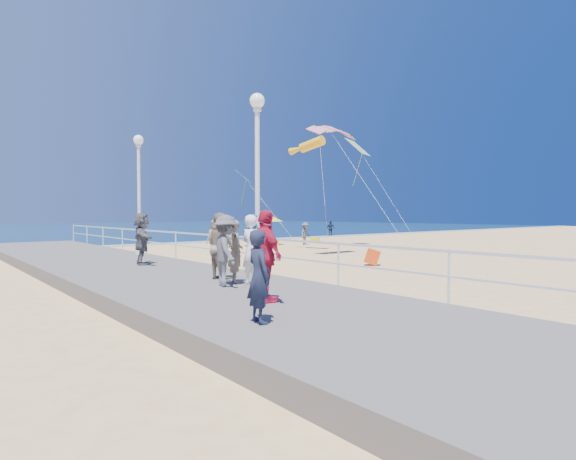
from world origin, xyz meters
TOP-DOWN VIEW (x-y plane):
  - ground at (0.00, 0.00)m, footprint 160.00×160.00m
  - ocean at (0.00, 65.00)m, footprint 160.00×90.00m
  - surf_line at (0.00, 20.50)m, footprint 160.00×1.20m
  - boardwalk at (-7.50, 0.00)m, footprint 5.00×44.00m
  - railing at (-5.05, 0.00)m, footprint 0.05×42.00m
  - lamp_post_mid at (-5.35, 0.00)m, footprint 0.44×0.44m
  - lamp_post_far at (-5.35, 9.00)m, footprint 0.44×0.44m
  - woman_holding_toddler at (-6.67, -1.57)m, footprint 0.51×0.70m
  - toddler_held at (-6.52, -1.42)m, footprint 0.41×0.50m
  - spectator_0 at (-8.83, -4.81)m, footprint 0.46×0.61m
  - spectator_1 at (-6.68, -0.10)m, footprint 0.70×0.90m
  - spectator_2 at (-7.24, -1.26)m, footprint 0.97×1.29m
  - spectator_3 at (-7.69, -3.50)m, footprint 0.60×1.15m
  - spectator_5 at (-6.95, 4.74)m, footprint 1.02×1.79m
  - spectator_6 at (-6.76, -0.97)m, footprint 0.59×0.70m
  - beach_walker_a at (8.43, 13.11)m, footprint 1.19×0.94m
  - beach_walker_b at (18.82, 20.83)m, footprint 0.98×0.62m
  - beach_walker_c at (-0.81, 10.05)m, footprint 1.07×1.10m
  - box_kite at (1.86, 1.60)m, footprint 0.87×0.90m
  - beach_umbrella at (6.33, 14.58)m, footprint 1.90×1.90m
  - beach_chair_left at (6.08, 13.84)m, footprint 0.55×0.55m
  - beach_chair_right at (10.66, 14.50)m, footprint 0.55×0.55m
  - kite_parafoil at (3.53, 5.64)m, footprint 2.96×0.94m
  - kite_windsock at (5.04, 8.79)m, footprint 1.02×2.73m
  - kite_diamond_multi at (10.21, 9.78)m, footprint 2.00×1.76m
  - kite_diamond_green at (3.40, 13.59)m, footprint 1.57×1.60m

SIDE VIEW (x-z plane):
  - ground at x=0.00m, z-range 0.00..0.00m
  - ocean at x=0.00m, z-range -0.01..0.04m
  - surf_line at x=0.00m, z-range 0.01..0.05m
  - boardwalk at x=-7.50m, z-range 0.00..0.40m
  - beach_chair_left at x=6.08m, z-range 0.00..0.40m
  - beach_chair_right at x=10.66m, z-range 0.00..0.40m
  - box_kite at x=1.86m, z-range -0.07..0.67m
  - beach_walker_b at x=18.82m, z-range 0.00..1.55m
  - beach_walker_a at x=8.43m, z-range 0.00..1.62m
  - beach_walker_c at x=-0.81m, z-range 0.00..1.91m
  - spectator_0 at x=-8.83m, z-range 0.40..1.93m
  - spectator_6 at x=-6.76m, z-range 0.40..2.04m
  - railing at x=-5.05m, z-range 0.98..1.53m
  - spectator_2 at x=-7.24m, z-range 0.40..2.17m
  - woman_holding_toddler at x=-6.67m, z-range 0.40..2.17m
  - spectator_1 at x=-6.68m, z-range 0.40..2.23m
  - spectator_5 at x=-6.95m, z-range 0.40..2.23m
  - spectator_3 at x=-7.69m, z-range 0.40..2.27m
  - toddler_held at x=-6.52m, z-range 1.25..2.18m
  - beach_umbrella at x=6.33m, z-range 0.84..2.98m
  - lamp_post_mid at x=-5.35m, z-range 1.00..6.32m
  - lamp_post_far at x=-5.35m, z-range 1.00..6.32m
  - kite_diamond_green at x=3.40m, z-range 4.24..5.07m
  - kite_windsock at x=5.04m, z-range 5.77..6.86m
  - kite_parafoil at x=3.53m, z-range 6.27..6.92m
  - kite_diamond_multi at x=10.21m, z-range 6.19..7.32m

